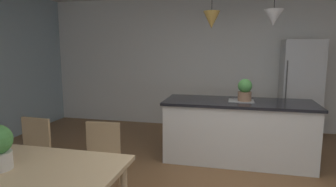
{
  "coord_description": "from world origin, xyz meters",
  "views": [
    {
      "loc": [
        0.01,
        -2.87,
        1.67
      ],
      "look_at": [
        -0.71,
        0.15,
        1.18
      ],
      "focal_mm": 30.91,
      "sensor_mm": 36.0,
      "label": 1
    }
  ],
  "objects": [
    {
      "name": "pendant_over_island_aux",
      "position": [
        0.48,
        1.4,
        2.08
      ],
      "size": [
        0.26,
        0.26,
        0.73
      ],
      "color": "black"
    },
    {
      "name": "potted_plant_on_island",
      "position": [
        0.14,
        1.4,
        1.07
      ],
      "size": [
        0.2,
        0.2,
        0.33
      ],
      "color": "#8C664C",
      "rests_on": "kitchen_island"
    },
    {
      "name": "wall_back_kitchen",
      "position": [
        0.0,
        3.26,
        1.35
      ],
      "size": [
        10.0,
        0.12,
        2.7
      ],
      "primitive_type": "cube",
      "color": "white",
      "rests_on": "ground_plane"
    },
    {
      "name": "chair_far_right",
      "position": [
        -1.38,
        -0.19,
        0.47
      ],
      "size": [
        0.43,
        0.43,
        0.87
      ],
      "color": "tan",
      "rests_on": "ground_plane"
    },
    {
      "name": "chair_far_left",
      "position": [
        -2.25,
        -0.19,
        0.47
      ],
      "size": [
        0.43,
        0.43,
        0.87
      ],
      "color": "tan",
      "rests_on": "ground_plane"
    },
    {
      "name": "kitchen_island",
      "position": [
        0.06,
        1.4,
        0.46
      ],
      "size": [
        2.16,
        0.83,
        0.91
      ],
      "color": "silver",
      "rests_on": "ground_plane"
    },
    {
      "name": "pendant_over_island_main",
      "position": [
        -0.36,
        1.4,
        2.07
      ],
      "size": [
        0.24,
        0.24,
        0.76
      ],
      "color": "black"
    },
    {
      "name": "refrigerator",
      "position": [
        1.17,
        2.86,
        0.91
      ],
      "size": [
        0.67,
        0.67,
        1.82
      ],
      "color": "silver",
      "rests_on": "ground_plane"
    }
  ]
}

